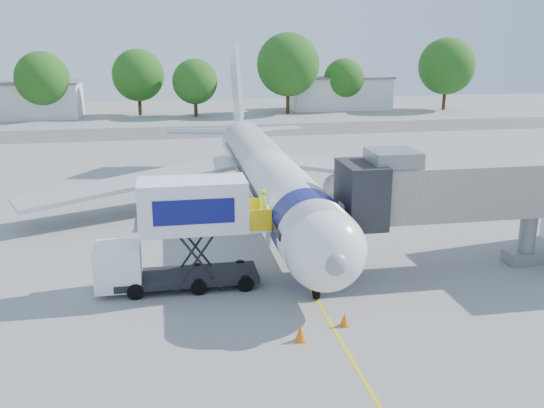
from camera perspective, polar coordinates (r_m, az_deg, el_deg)
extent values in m
plane|color=gray|center=(38.07, 0.66, -2.97)|extent=(160.00, 160.00, 0.00)
cube|color=yellow|center=(38.07, 0.66, -2.97)|extent=(0.15, 70.00, 0.01)
cube|color=#59595B|center=(78.65, -5.11, 6.84)|extent=(120.00, 10.00, 0.01)
cylinder|color=white|center=(40.07, -0.13, 2.46)|extent=(3.70, 28.00, 3.70)
sphere|color=white|center=(26.97, 5.06, -4.38)|extent=(3.70, 3.70, 3.70)
sphere|color=gray|center=(25.57, 5.96, -5.56)|extent=(1.10, 1.10, 1.10)
cone|color=white|center=(56.57, -3.14, 6.40)|extent=(3.70, 6.00, 3.70)
cube|color=white|center=(57.02, -3.33, 10.73)|extent=(0.35, 7.26, 8.29)
cube|color=#ABADAF|center=(45.86, 10.25, 3.03)|extent=(16.17, 9.32, 1.42)
cube|color=#ABADAF|center=(43.12, -12.83, 2.07)|extent=(16.17, 9.32, 1.42)
cylinder|color=#999BA0|center=(43.16, 6.73, 1.00)|extent=(2.10, 3.60, 2.10)
cylinder|color=#999BA0|center=(41.40, -8.01, 0.31)|extent=(2.10, 3.60, 2.10)
cube|color=black|center=(26.54, 5.25, -3.69)|extent=(2.60, 1.39, 0.81)
cylinder|color=navy|center=(29.71, 3.56, -2.41)|extent=(3.73, 2.00, 3.73)
cylinder|color=silver|center=(29.15, 4.18, -7.53)|extent=(0.16, 0.16, 1.50)
cylinder|color=black|center=(29.32, 4.17, -8.30)|extent=(0.25, 0.64, 0.64)
cylinder|color=black|center=(44.06, 2.52, 0.26)|extent=(0.35, 0.90, 0.90)
cylinder|color=black|center=(43.25, -4.21, -0.06)|extent=(0.35, 0.90, 0.90)
cube|color=#9E9587|center=(33.42, 18.37, 1.37)|extent=(13.60, 2.60, 2.80)
cube|color=black|center=(31.01, 8.39, 0.94)|extent=(2.00, 3.20, 3.20)
cube|color=slate|center=(31.14, 11.32, 4.26)|extent=(2.40, 2.40, 0.80)
cylinder|color=slate|center=(35.97, 22.89, -2.90)|extent=(0.90, 0.90, 3.00)
cube|color=slate|center=(36.33, 22.70, -4.62)|extent=(2.20, 1.20, 0.70)
cylinder|color=black|center=(35.86, 21.48, -4.75)|extent=(0.30, 0.70, 0.70)
cylinder|color=black|center=(36.82, 23.88, -4.49)|extent=(0.30, 0.70, 0.70)
cube|color=black|center=(30.74, -7.98, -6.77)|extent=(7.00, 2.30, 0.35)
cube|color=white|center=(30.53, -14.26, -5.67)|extent=(2.20, 2.20, 2.10)
cube|color=black|center=(30.38, -14.32, -4.88)|extent=(1.90, 2.10, 0.70)
cube|color=white|center=(29.53, -7.48, -0.09)|extent=(5.20, 2.40, 2.50)
cube|color=navy|center=(28.36, -7.35, -0.76)|extent=(3.80, 0.04, 1.20)
cube|color=silver|center=(30.17, -1.41, -1.99)|extent=(1.10, 2.20, 0.10)
cube|color=yellow|center=(29.01, -1.10, -1.59)|extent=(1.10, 0.06, 1.10)
cube|color=yellow|center=(31.00, -1.72, -0.44)|extent=(1.10, 0.06, 1.10)
cylinder|color=black|center=(30.03, -2.50, -7.50)|extent=(0.80, 0.25, 0.80)
cylinder|color=black|center=(31.96, -3.01, -6.02)|extent=(0.80, 0.25, 0.80)
cylinder|color=black|center=(29.87, -12.72, -8.03)|extent=(0.80, 0.25, 0.80)
cylinder|color=black|center=(31.80, -12.58, -6.51)|extent=(0.80, 0.25, 0.80)
imported|color=#B5F419|center=(29.94, -0.86, -0.24)|extent=(0.62, 0.76, 1.79)
cube|color=white|center=(22.66, 13.96, -15.45)|extent=(3.70, 2.16, 1.41)
cube|color=navy|center=(22.43, 14.04, -14.46)|extent=(2.18, 1.91, 0.35)
cylinder|color=black|center=(21.73, 11.45, -17.87)|extent=(0.73, 0.32, 0.71)
cylinder|color=black|center=(22.78, 9.78, -16.05)|extent=(0.73, 0.32, 0.71)
cylinder|color=black|center=(23.01, 17.99, -16.29)|extent=(0.73, 0.32, 0.71)
cylinder|color=black|center=(24.01, 16.08, -14.68)|extent=(0.73, 0.32, 0.71)
cone|color=orange|center=(25.54, 2.69, -12.03)|extent=(0.46, 0.46, 0.73)
cube|color=orange|center=(25.70, 2.68, -12.71)|extent=(0.42, 0.42, 0.04)
cone|color=orange|center=(26.90, 6.83, -10.72)|extent=(0.40, 0.40, 0.63)
cube|color=orange|center=(27.03, 6.81, -11.29)|extent=(0.36, 0.36, 0.04)
cube|color=silver|center=(98.21, -22.86, 8.95)|extent=(18.00, 8.00, 5.00)
cube|color=slate|center=(97.98, -23.03, 10.48)|extent=(18.40, 8.40, 0.30)
cube|color=silver|center=(102.02, 6.40, 10.29)|extent=(16.00, 7.00, 5.00)
cube|color=slate|center=(101.80, 6.44, 11.77)|extent=(16.40, 7.40, 0.30)
cylinder|color=#382314|center=(94.35, -20.58, 8.46)|extent=(0.56, 0.56, 3.43)
sphere|color=#1D5215|center=(93.97, -20.83, 10.99)|extent=(7.63, 7.63, 7.63)
cylinder|color=#382314|center=(95.62, -12.34, 9.20)|extent=(0.56, 0.56, 3.50)
sphere|color=#1D5215|center=(95.24, -12.49, 11.76)|extent=(7.78, 7.78, 7.78)
cylinder|color=#382314|center=(92.86, -7.19, 9.10)|extent=(0.56, 0.56, 3.02)
sphere|color=#1D5215|center=(92.50, -7.27, 11.37)|extent=(6.70, 6.70, 6.70)
cylinder|color=#382314|center=(95.65, 1.49, 9.81)|extent=(0.56, 0.56, 4.34)
sphere|color=#1D5215|center=(95.24, 1.52, 12.99)|extent=(9.64, 9.64, 9.64)
cylinder|color=#382314|center=(100.39, 6.72, 9.59)|extent=(0.56, 0.56, 2.92)
sphere|color=#1D5215|center=(100.06, 6.78, 11.63)|extent=(6.49, 6.49, 6.49)
cylinder|color=#382314|center=(104.06, 15.90, 9.64)|extent=(0.56, 0.56, 4.06)
sphere|color=#1D5215|center=(103.69, 16.11, 12.36)|extent=(9.02, 9.02, 9.02)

